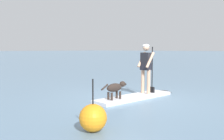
{
  "coord_description": "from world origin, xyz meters",
  "views": [
    {
      "loc": [
        -6.83,
        -5.19,
        1.65
      ],
      "look_at": [
        0.0,
        1.0,
        0.9
      ],
      "focal_mm": 41.73,
      "sensor_mm": 36.0,
      "label": 1
    }
  ],
  "objects": [
    {
      "name": "dog",
      "position": [
        -0.86,
        0.08,
        0.45
      ],
      "size": [
        1.06,
        0.27,
        0.53
      ],
      "color": "#2D231E",
      "rests_on": "paddleboard"
    },
    {
      "name": "paddleboard",
      "position": [
        0.23,
        -0.02,
        0.05
      ],
      "size": [
        3.43,
        1.0,
        0.1
      ],
      "color": "silver",
      "rests_on": "ground_plane"
    },
    {
      "name": "marker_buoy",
      "position": [
        -3.32,
        -1.5,
        0.28
      ],
      "size": [
        0.56,
        0.56,
        1.06
      ],
      "color": "orange",
      "rests_on": "ground_plane"
    },
    {
      "name": "ground_plane",
      "position": [
        0.0,
        0.0,
        0.0
      ],
      "size": [
        400.0,
        400.0,
        0.0
      ],
      "primitive_type": "plane",
      "color": "slate"
    },
    {
      "name": "person_paddler",
      "position": [
        0.59,
        -0.05,
        1.09
      ],
      "size": [
        0.63,
        0.51,
        1.71
      ],
      "color": "tan",
      "rests_on": "paddleboard"
    }
  ]
}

